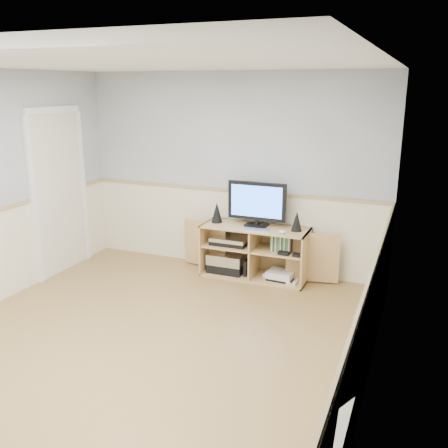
{
  "coord_description": "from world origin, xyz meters",
  "views": [
    {
      "loc": [
        2.26,
        -3.62,
        2.33
      ],
      "look_at": [
        0.31,
        1.2,
        0.88
      ],
      "focal_mm": 40.0,
      "sensor_mm": 36.0,
      "label": 1
    }
  ],
  "objects": [
    {
      "name": "wall_outlet",
      "position": [
        1.0,
        2.23,
        0.6
      ],
      "size": [
        0.12,
        0.03,
        0.12
      ],
      "primitive_type": "cube",
      "color": "white",
      "rests_on": "wall_back"
    },
    {
      "name": "speaker_left",
      "position": [
        -0.11,
        1.99,
        0.78
      ],
      "size": [
        0.14,
        0.14,
        0.26
      ],
      "primitive_type": "cone",
      "color": "black",
      "rests_on": "media_cabinet"
    },
    {
      "name": "av_components",
      "position": [
        0.06,
        1.97,
        0.22
      ],
      "size": [
        0.53,
        0.34,
        0.47
      ],
      "color": "black",
      "rests_on": "media_cabinet"
    },
    {
      "name": "room",
      "position": [
        -0.06,
        0.12,
        1.22
      ],
      "size": [
        4.04,
        4.54,
        2.54
      ],
      "color": "tan",
      "rests_on": "ground"
    },
    {
      "name": "monitor",
      "position": [
        0.41,
        2.02,
        0.95
      ],
      "size": [
        0.73,
        0.18,
        0.55
      ],
      "color": "black",
      "rests_on": "media_cabinet"
    },
    {
      "name": "media_cabinet",
      "position": [
        0.41,
        2.03,
        0.33
      ],
      "size": [
        2.05,
        0.49,
        0.65
      ],
      "color": "tan",
      "rests_on": "floor"
    },
    {
      "name": "game_cases",
      "position": [
        0.76,
        1.95,
        0.48
      ],
      "size": [
        0.25,
        0.14,
        0.19
      ],
      "primitive_type": "cube",
      "color": "#3F8C3F",
      "rests_on": "media_cabinet"
    },
    {
      "name": "game_consoles",
      "position": [
        0.75,
        1.96,
        0.07
      ],
      "size": [
        0.45,
        0.3,
        0.11
      ],
      "color": "white",
      "rests_on": "media_cabinet"
    },
    {
      "name": "speaker_right",
      "position": [
        0.92,
        1.99,
        0.77
      ],
      "size": [
        0.13,
        0.13,
        0.24
      ],
      "primitive_type": "cone",
      "color": "black",
      "rests_on": "media_cabinet"
    },
    {
      "name": "mouse",
      "position": [
        0.79,
        1.83,
        0.67
      ],
      "size": [
        0.11,
        0.08,
        0.04
      ],
      "primitive_type": "ellipsoid",
      "rotation": [
        0.0,
        0.0,
        -0.21
      ],
      "color": "white",
      "rests_on": "media_cabinet"
    },
    {
      "name": "keyboard",
      "position": [
        0.47,
        1.83,
        0.66
      ],
      "size": [
        0.32,
        0.17,
        0.01
      ],
      "primitive_type": "cube",
      "rotation": [
        0.0,
        0.0,
        0.14
      ],
      "color": "white",
      "rests_on": "media_cabinet"
    }
  ]
}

